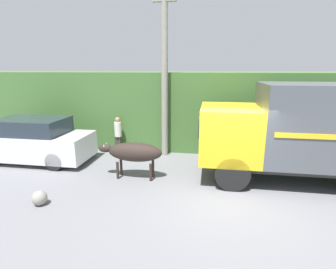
# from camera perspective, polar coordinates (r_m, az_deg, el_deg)

# --- Properties ---
(ground_plane) EXTENTS (60.00, 60.00, 0.00)m
(ground_plane) POSITION_cam_1_polar(r_m,az_deg,el_deg) (8.02, 12.66, -12.90)
(ground_plane) COLOR slate
(hillside_embankment) EXTENTS (32.00, 5.55, 3.44)m
(hillside_embankment) POSITION_cam_1_polar(r_m,az_deg,el_deg) (13.80, 11.58, 6.06)
(hillside_embankment) COLOR #426B33
(hillside_embankment) RESTS_ON ground_plane
(building_backdrop) EXTENTS (5.07, 2.70, 2.65)m
(building_backdrop) POSITION_cam_1_polar(r_m,az_deg,el_deg) (12.85, -2.12, 4.05)
(building_backdrop) COLOR #C6B793
(building_backdrop) RESTS_ON ground_plane
(cargo_truck) EXTENTS (6.25, 2.42, 3.16)m
(cargo_truck) POSITION_cam_1_polar(r_m,az_deg,el_deg) (9.29, 27.91, 0.95)
(cargo_truck) COLOR #2D2D2D
(cargo_truck) RESTS_ON ground_plane
(brown_cow) EXTENTS (2.18, 0.64, 1.23)m
(brown_cow) POSITION_cam_1_polar(r_m,az_deg,el_deg) (8.78, -7.50, -3.86)
(brown_cow) COLOR #2D231E
(brown_cow) RESTS_ON ground_plane
(parked_suv) EXTENTS (4.70, 1.82, 1.73)m
(parked_suv) POSITION_cam_1_polar(r_m,az_deg,el_deg) (11.64, -27.60, -1.22)
(parked_suv) COLOR silver
(parked_suv) RESTS_ON ground_plane
(pedestrian_on_hill) EXTENTS (0.36, 0.36, 1.57)m
(pedestrian_on_hill) POSITION_cam_1_polar(r_m,az_deg,el_deg) (11.58, -10.80, 0.29)
(pedestrian_on_hill) COLOR #38332D
(pedestrian_on_hill) RESTS_ON ground_plane
(utility_pole) EXTENTS (0.90, 0.26, 6.91)m
(utility_pole) POSITION_cam_1_polar(r_m,az_deg,el_deg) (10.73, -0.75, 13.94)
(utility_pole) COLOR gray
(utility_pole) RESTS_ON ground_plane
(roadside_rock) EXTENTS (0.40, 0.40, 0.40)m
(roadside_rock) POSITION_cam_1_polar(r_m,az_deg,el_deg) (8.08, -26.18, -12.29)
(roadside_rock) COLOR gray
(roadside_rock) RESTS_ON ground_plane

